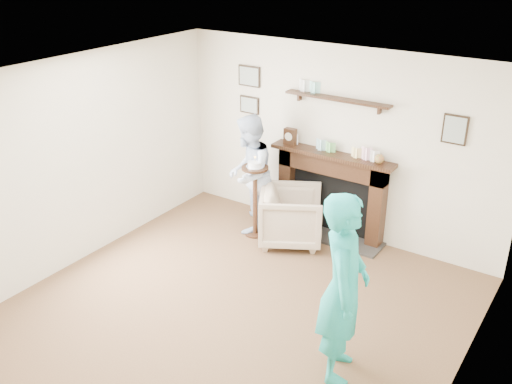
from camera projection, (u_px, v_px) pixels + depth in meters
ground at (223, 323)px, 5.95m from camera, size 5.00×5.00×0.00m
room_shell at (260, 158)px, 5.81m from camera, size 4.54×5.02×2.52m
armchair at (291, 241)px, 7.55m from camera, size 1.08×1.07×0.73m
man at (249, 228)px, 7.88m from camera, size 0.84×0.94×1.60m
woman at (337, 370)px, 5.31m from camera, size 0.64×0.77×1.80m
pedestal_table at (255, 187)px, 7.44m from camera, size 0.35×0.35×1.12m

